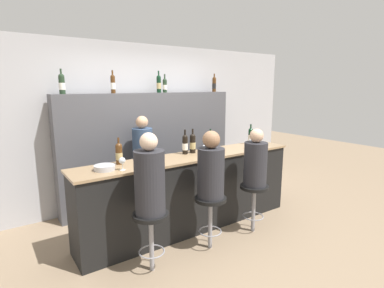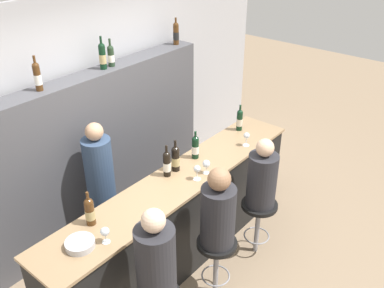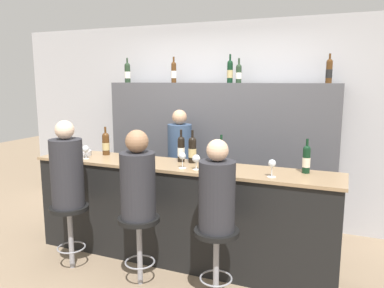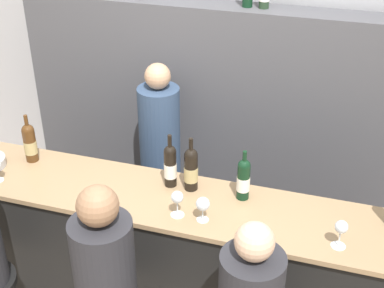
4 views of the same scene
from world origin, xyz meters
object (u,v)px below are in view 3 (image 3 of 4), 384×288
object	(u,v)px
wine_bottle_counter_0	(106,143)
guest_seated_left	(67,169)
wine_bottle_counter_4	(306,159)
metal_bowl	(81,153)
wine_bottle_backbar_2	(230,71)
guest_seated_middle	(138,180)
bar_stool_right	(216,245)
bar_stool_left	(70,219)
bartender	(180,174)
wine_bottle_counter_2	(192,150)
wine_bottle_backbar_1	(174,72)
wine_bottle_backbar_0	(127,72)
wine_glass_1	(182,157)
bar_stool_middle	(139,232)
wine_bottle_backbar_3	(239,73)
wine_glass_0	(86,149)
wine_glass_3	(272,164)
wine_glass_2	(196,159)
guest_seated_right	(217,192)
wine_bottle_counter_1	(181,149)
wine_bottle_backbar_4	(329,71)
wine_bottle_counter_3	(221,153)

from	to	relation	value
wine_bottle_counter_0	guest_seated_left	bearing A→B (deg)	-86.56
wine_bottle_counter_4	metal_bowl	bearing A→B (deg)	-176.39
wine_bottle_backbar_2	guest_seated_middle	distance (m)	2.02
wine_bottle_backbar_2	bar_stool_right	xyz separation A→B (m)	(0.44, -1.75, -1.46)
wine_bottle_backbar_2	bar_stool_left	xyz separation A→B (m)	(-1.08, -1.75, -1.46)
bar_stool_left	bartender	bearing A→B (deg)	66.95
wine_bottle_counter_2	bartender	size ratio (longest dim) A/B	0.22
wine_bottle_counter_0	wine_bottle_backbar_1	size ratio (longest dim) A/B	0.95
wine_bottle_backbar_0	bartender	xyz separation A→B (m)	(0.97, -0.39, -1.26)
wine_glass_1	bar_stool_left	xyz separation A→B (m)	(-1.02, -0.43, -0.63)
wine_bottle_counter_2	bar_stool_middle	size ratio (longest dim) A/B	0.52
wine_bottle_backbar_3	wine_glass_0	size ratio (longest dim) A/B	2.05
wine_bottle_counter_4	bar_stool_middle	xyz separation A→B (m)	(-1.35, -0.70, -0.65)
wine_bottle_counter_2	wine_glass_0	distance (m)	1.16
guest_seated_middle	bar_stool_left	bearing A→B (deg)	180.00
wine_bottle_backbar_0	wine_glass_3	xyz separation A→B (m)	(2.27, -1.32, -0.82)
wine_bottle_backbar_1	metal_bowl	bearing A→B (deg)	-116.08
wine_bottle_counter_0	wine_glass_2	size ratio (longest dim) A/B	2.21
wine_bottle_counter_0	wine_glass_1	xyz separation A→B (m)	(1.07, -0.27, -0.02)
guest_seated_left	guest_seated_right	world-z (taller)	guest_seated_left
guest_seated_left	bar_stool_middle	bearing A→B (deg)	0.00
wine_bottle_backbar_2	wine_glass_3	size ratio (longest dim) A/B	2.20
wine_bottle_counter_2	bar_stool_middle	distance (m)	0.98
wine_bottle_counter_1	guest_seated_right	bearing A→B (deg)	-47.82
bartender	wine_glass_1	bearing A→B (deg)	-64.02
wine_bottle_backbar_4	bar_stool_middle	xyz separation A→B (m)	(-1.45, -1.75, -1.45)
wine_bottle_backbar_4	bar_stool_middle	world-z (taller)	wine_bottle_backbar_4
bartender	wine_bottle_backbar_1	bearing A→B (deg)	123.33
wine_bottle_backbar_4	wine_glass_0	size ratio (longest dim) A/B	2.25
wine_bottle_counter_4	bar_stool_right	xyz separation A→B (m)	(-0.62, -0.70, -0.65)
wine_glass_1	wine_glass_2	distance (m)	0.14
wine_glass_3	wine_bottle_backbar_3	bearing A→B (deg)	117.46
wine_glass_3	bar_stool_middle	distance (m)	1.33
wine_bottle_backbar_3	bar_stool_right	xyz separation A→B (m)	(0.33, -1.75, -1.43)
wine_bottle_counter_0	wine_bottle_backbar_2	xyz separation A→B (m)	(1.12, 1.05, 0.81)
wine_bottle_backbar_2	bar_stool_right	bearing A→B (deg)	-75.85
wine_bottle_counter_1	guest_seated_left	size ratio (longest dim) A/B	0.40
wine_bottle_counter_3	bar_stool_right	xyz separation A→B (m)	(0.20, -0.70, -0.64)
wine_bottle_counter_3	bar_stool_right	size ratio (longest dim) A/B	0.48
guest_seated_middle	wine_bottle_counter_0	bearing A→B (deg)	139.90
wine_bottle_counter_4	wine_glass_0	xyz separation A→B (m)	(-2.25, -0.27, -0.03)
wine_bottle_counter_1	guest_seated_right	world-z (taller)	guest_seated_right
wine_bottle_backbar_0	bar_stool_left	size ratio (longest dim) A/B	0.52
wine_glass_0	bartender	size ratio (longest dim) A/B	0.10
wine_glass_1	bar_stool_middle	distance (m)	0.80
wine_bottle_backbar_3	bar_stool_left	distance (m)	2.56
wine_bottle_backbar_1	wine_bottle_backbar_3	size ratio (longest dim) A/B	1.13
wine_bottle_counter_1	wine_glass_1	bearing A→B (deg)	-63.50
wine_bottle_counter_3	wine_bottle_backbar_2	bearing A→B (deg)	103.04
bartender	bar_stool_left	bearing A→B (deg)	-113.05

